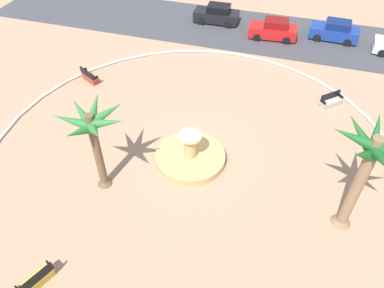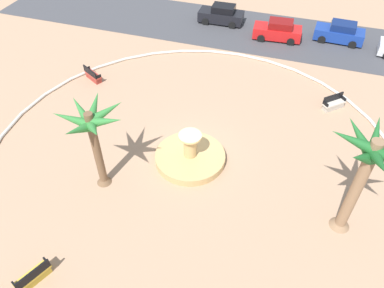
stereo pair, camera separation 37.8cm
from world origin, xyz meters
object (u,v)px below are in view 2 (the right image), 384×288
object	(u,v)px
palm_tree_near_fountain	(368,165)
bench_west	(33,277)
palm_tree_by_curb	(92,129)
parked_car_second	(278,31)
bench_north	(93,76)
fountain	(190,157)
bench_east	(333,104)
parked_car_leftmost	(221,15)
parked_car_third	(340,33)

from	to	relation	value
palm_tree_near_fountain	bench_west	xyz separation A→B (m)	(-12.55, -7.16, -4.03)
palm_tree_near_fountain	palm_tree_by_curb	xyz separation A→B (m)	(-12.35, -1.08, -0.51)
palm_tree_near_fountain	parked_car_second	distance (m)	19.40
bench_north	fountain	bearing A→B (deg)	-30.78
bench_east	parked_car_leftmost	bearing A→B (deg)	136.36
parked_car_second	parked_car_third	distance (m)	5.18
palm_tree_near_fountain	palm_tree_by_curb	size ratio (longest dim) A/B	1.17
parked_car_leftmost	parked_car_second	xyz separation A→B (m)	(5.36, -1.48, 0.00)
bench_west	parked_car_second	xyz separation A→B (m)	(6.58, 25.27, 0.43)
bench_east	parked_car_second	distance (m)	9.94
fountain	parked_car_leftmost	world-z (taller)	fountain
palm_tree_by_curb	parked_car_leftmost	distance (m)	20.92
parked_car_leftmost	bench_north	bearing A→B (deg)	-118.66
bench_east	parked_car_leftmost	xyz separation A→B (m)	(-10.48, 9.99, 0.43)
fountain	bench_north	xyz separation A→B (m)	(-9.45, 5.63, 0.05)
bench_north	palm_tree_by_curb	bearing A→B (deg)	-57.39
palm_tree_by_curb	parked_car_third	distance (m)	23.61
bench_west	parked_car_second	bearing A→B (deg)	75.40
parked_car_second	fountain	bearing A→B (deg)	-98.68
palm_tree_by_curb	parked_car_leftmost	size ratio (longest dim) A/B	1.26
fountain	bench_west	bearing A→B (deg)	-114.33
fountain	palm_tree_by_curb	size ratio (longest dim) A/B	0.80
parked_car_second	parked_car_leftmost	bearing A→B (deg)	164.55
bench_north	parked_car_second	distance (m)	15.91
palm_tree_by_curb	bench_east	world-z (taller)	palm_tree_by_curb
palm_tree_by_curb	bench_west	xyz separation A→B (m)	(-0.20, -6.08, -3.52)
bench_east	bench_west	xyz separation A→B (m)	(-11.70, -16.76, 0.00)
parked_car_third	bench_west	bearing A→B (deg)	-113.64
palm_tree_near_fountain	bench_north	world-z (taller)	palm_tree_near_fountain
fountain	bench_east	distance (m)	10.77
palm_tree_near_fountain	bench_east	xyz separation A→B (m)	(-0.85, 9.60, -4.03)
palm_tree_near_fountain	parked_car_third	distance (m)	19.72
palm_tree_by_curb	parked_car_third	bearing A→B (deg)	60.83
palm_tree_near_fountain	bench_east	bearing A→B (deg)	95.07
parked_car_second	bench_west	bearing A→B (deg)	-104.60
parked_car_third	parked_car_second	bearing A→B (deg)	-165.92
bench_north	palm_tree_near_fountain	bearing A→B (deg)	-22.95
bench_east	bench_west	bearing A→B (deg)	-124.92
palm_tree_by_curb	parked_car_second	xyz separation A→B (m)	(6.39, 19.18, -3.09)
fountain	palm_tree_near_fountain	xyz separation A→B (m)	(8.44, -1.94, 4.08)
bench_north	parked_car_leftmost	size ratio (longest dim) A/B	0.41
palm_tree_by_curb	bench_west	size ratio (longest dim) A/B	3.05
bench_west	parked_car_second	size ratio (longest dim) A/B	0.40
fountain	parked_car_second	bearing A→B (deg)	81.32
parked_car_leftmost	parked_car_second	size ratio (longest dim) A/B	0.98
palm_tree_near_fountain	parked_car_leftmost	distance (m)	22.91
palm_tree_by_curb	parked_car_leftmost	world-z (taller)	palm_tree_by_curb
parked_car_leftmost	palm_tree_by_curb	bearing A→B (deg)	-92.85
palm_tree_near_fountain	bench_east	world-z (taller)	palm_tree_near_fountain
bench_east	palm_tree_by_curb	bearing A→B (deg)	-137.14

